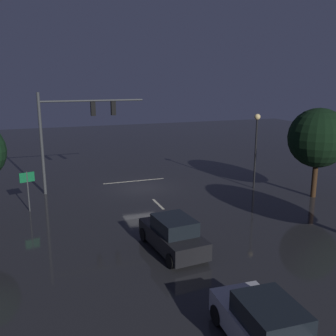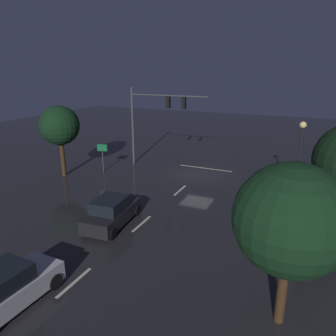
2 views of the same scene
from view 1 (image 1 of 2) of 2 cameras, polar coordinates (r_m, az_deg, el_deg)
ground_plane at (r=28.80m, az=-4.00°, el=-3.02°), size 80.00×80.00×0.00m
traffic_signal_assembly at (r=27.89m, az=-13.89°, el=6.55°), size 7.42×0.47×7.15m
lane_dash_far at (r=25.15m, az=-1.48°, el=-5.42°), size 0.16×2.20×0.01m
lane_dash_mid at (r=19.93m, az=4.08°, el=-10.61°), size 0.16×2.20×0.01m
lane_dash_near at (r=15.28m, az=13.74°, el=-18.94°), size 0.16×2.20×0.01m
stop_bar at (r=30.78m, az=-5.10°, el=-1.96°), size 5.00×0.16×0.01m
car_approaching at (r=18.40m, az=0.74°, el=-9.97°), size 2.24×4.49×1.70m
car_distant at (r=12.66m, az=14.52°, el=-22.20°), size 2.07×4.43×1.70m
street_lamp_left_kerb at (r=28.64m, az=13.07°, el=4.47°), size 0.44×0.44×5.57m
route_sign at (r=24.86m, az=-20.29°, el=-2.09°), size 0.88×0.30×2.53m
tree_left_far at (r=27.65m, az=21.54°, el=4.19°), size 4.02×4.02×6.16m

